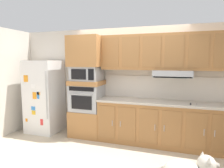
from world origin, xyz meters
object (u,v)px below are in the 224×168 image
at_px(built_in_oven, 87,98).
at_px(screwdriver, 191,104).
at_px(refrigerator, 44,96).
at_px(microwave, 87,74).

distance_m(built_in_oven, screwdriver, 2.25).
bearing_deg(built_in_oven, screwdriver, -3.47).
relative_size(refrigerator, screwdriver, 13.06).
xyz_separation_m(refrigerator, screwdriver, (3.38, -0.07, 0.05)).
height_order(refrigerator, microwave, refrigerator).
bearing_deg(refrigerator, screwdriver, -1.16).
bearing_deg(refrigerator, built_in_oven, 3.43).
relative_size(built_in_oven, screwdriver, 5.19).
bearing_deg(microwave, screwdriver, -3.47).
distance_m(refrigerator, built_in_oven, 1.13).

